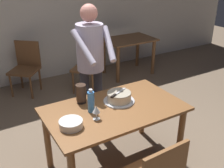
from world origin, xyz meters
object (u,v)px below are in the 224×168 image
object	(u,v)px
hurricane_lamp	(81,94)
background_chair_0	(26,66)
cake_on_platter	(119,97)
main_dining_table	(115,117)
water_bottle	(91,101)
person_cutting_cake	(91,60)
cake_knife	(115,94)
plate_stack	(71,124)
background_table	(129,47)
wine_glass_near	(96,110)
background_chair_1	(90,66)

from	to	relation	value
hurricane_lamp	background_chair_0	xyz separation A→B (m)	(-0.09, 2.14, -0.37)
cake_on_platter	background_chair_0	size ratio (longest dim) A/B	0.38
main_dining_table	water_bottle	distance (m)	0.34
person_cutting_cake	cake_knife	bearing A→B (deg)	-90.43
plate_stack	hurricane_lamp	size ratio (longest dim) A/B	1.05
water_bottle	person_cutting_cake	world-z (taller)	person_cutting_cake
person_cutting_cake	main_dining_table	bearing A→B (deg)	-94.65
background_chair_0	plate_stack	bearing A→B (deg)	-94.32
hurricane_lamp	background_table	size ratio (longest dim) A/B	0.21
person_cutting_cake	wine_glass_near	bearing A→B (deg)	-113.36
cake_knife	plate_stack	xyz separation A→B (m)	(-0.58, -0.16, -0.08)
wine_glass_near	background_chair_0	size ratio (longest dim) A/B	0.16
person_cutting_cake	water_bottle	bearing A→B (deg)	-116.96
wine_glass_near	background_table	bearing A→B (deg)	49.93
cake_on_platter	person_cutting_cake	xyz separation A→B (m)	(-0.06, 0.54, 0.27)
wine_glass_near	main_dining_table	bearing A→B (deg)	19.82
water_bottle	background_chair_1	size ratio (longest dim) A/B	0.28
cake_knife	background_chair_1	world-z (taller)	background_chair_1
main_dining_table	water_bottle	xyz separation A→B (m)	(-0.24, 0.06, 0.23)
background_chair_0	water_bottle	bearing A→B (deg)	-87.67
background_table	main_dining_table	bearing A→B (deg)	-127.16
cake_knife	water_bottle	bearing A→B (deg)	-179.00
background_chair_1	main_dining_table	bearing A→B (deg)	-108.69
main_dining_table	plate_stack	xyz separation A→B (m)	(-0.53, -0.10, 0.15)
person_cutting_cake	background_table	bearing A→B (deg)	44.13
background_chair_1	hurricane_lamp	bearing A→B (deg)	-119.11
plate_stack	water_bottle	size ratio (longest dim) A/B	0.88
background_chair_0	background_chair_1	bearing A→B (deg)	-30.19
hurricane_lamp	background_chair_1	size ratio (longest dim) A/B	0.23
wine_glass_near	person_cutting_cake	size ratio (longest dim) A/B	0.08
background_table	background_chair_1	xyz separation A→B (m)	(-1.05, -0.36, -0.09)
main_dining_table	wine_glass_near	world-z (taller)	wine_glass_near
cake_knife	water_bottle	size ratio (longest dim) A/B	1.01
cake_on_platter	water_bottle	world-z (taller)	water_bottle
main_dining_table	wine_glass_near	xyz separation A→B (m)	(-0.26, -0.10, 0.22)
hurricane_lamp	person_cutting_cake	distance (m)	0.51
cake_knife	wine_glass_near	bearing A→B (deg)	-153.16
water_bottle	person_cutting_cake	xyz separation A→B (m)	(0.29, 0.58, 0.21)
plate_stack	water_bottle	world-z (taller)	water_bottle
wine_glass_near	hurricane_lamp	bearing A→B (deg)	87.62
cake_on_platter	water_bottle	distance (m)	0.36
main_dining_table	plate_stack	distance (m)	0.56
hurricane_lamp	background_chair_1	distance (m)	1.84
wine_glass_near	background_chair_1	world-z (taller)	background_chair_1
main_dining_table	background_table	size ratio (longest dim) A/B	1.45
wine_glass_near	background_chair_0	bearing A→B (deg)	91.70
cake_on_platter	background_chair_1	bearing A→B (deg)	73.69
plate_stack	main_dining_table	bearing A→B (deg)	10.54
main_dining_table	background_chair_1	bearing A→B (deg)	71.31
wine_glass_near	hurricane_lamp	distance (m)	0.38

